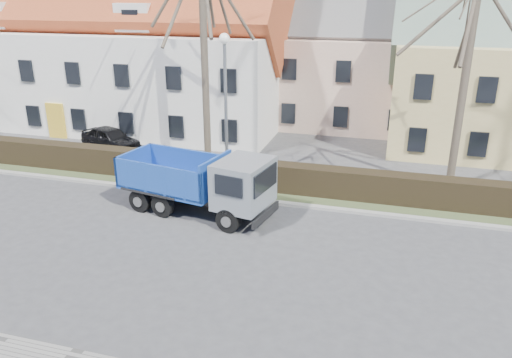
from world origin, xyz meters
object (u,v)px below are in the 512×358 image
(dump_truck, at_px, (191,181))
(cart_frame, at_px, (141,186))
(parked_car_a, at_px, (111,138))
(streetlight, at_px, (226,109))

(dump_truck, distance_m, cart_frame, 3.39)
(dump_truck, relative_size, cart_frame, 8.64)
(dump_truck, height_order, parked_car_a, dump_truck)
(cart_frame, bearing_deg, streetlight, 42.15)
(parked_car_a, bearing_deg, dump_truck, -110.70)
(streetlight, xyz_separation_m, cart_frame, (-3.17, -2.87, -3.15))
(parked_car_a, bearing_deg, cart_frame, -118.85)
(streetlight, distance_m, cart_frame, 5.31)
(streetlight, xyz_separation_m, parked_car_a, (-8.05, 2.67, -2.83))
(dump_truck, relative_size, parked_car_a, 1.71)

